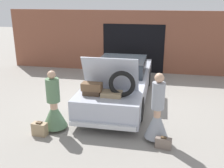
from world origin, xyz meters
name	(u,v)px	position (x,y,z in m)	size (l,w,h in m)	color
ground_plane	(120,99)	(0.00, 0.00, 0.00)	(40.00, 40.00, 0.00)	gray
garage_wall_back	(134,42)	(0.00, 3.59, 1.39)	(12.00, 0.14, 2.80)	brown
car	(120,82)	(0.00, 0.00, 0.61)	(1.84, 5.26, 1.85)	#B2B7C6
person_left	(54,109)	(-1.33, -2.49, 0.57)	(0.66, 0.66, 1.61)	tan
person_right	(157,117)	(1.33, -2.53, 0.61)	(0.58, 0.58, 1.71)	tan
suitcase_beside_left_person	(40,129)	(-1.57, -2.90, 0.17)	(0.39, 0.23, 0.37)	#9E8460
suitcase_beside_right_person	(163,143)	(1.51, -2.90, 0.13)	(0.39, 0.20, 0.30)	#75665B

